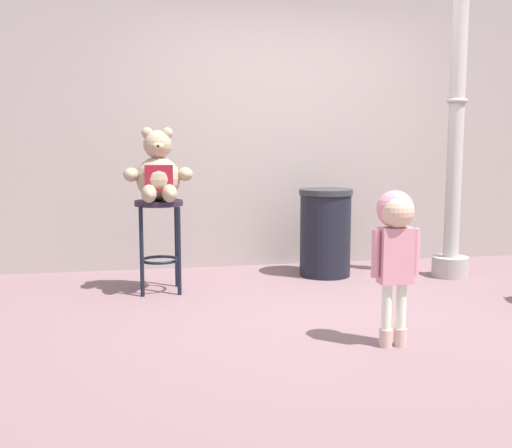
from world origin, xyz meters
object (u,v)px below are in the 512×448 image
Objects in this scene: bar_stool_with_teddy at (159,227)px; teddy_bear at (158,174)px; lamppost at (455,159)px; child_walking at (395,234)px; trash_bin at (325,232)px.

teddy_bear reaches higher than bar_stool_with_teddy.
bar_stool_with_teddy is 0.28× the size of lamppost.
child_walking is at bearing -51.28° from bar_stool_with_teddy.
child_walking is 1.18× the size of trash_bin.
trash_bin is (1.49, 0.35, -0.56)m from teddy_bear.
lamppost reaches higher than child_walking.
lamppost is (2.58, 0.09, 0.10)m from teddy_bear.
teddy_bear is 1.62m from trash_bin.
bar_stool_with_teddy is 0.43m from teddy_bear.
lamppost is at bearing 2.09° from teddy_bear.
teddy_bear is at bearing -73.47° from child_walking.
trash_bin is (1.49, 0.33, -0.13)m from bar_stool_with_teddy.
teddy_bear is 0.22× the size of lamppost.
child_walking is 1.97m from trash_bin.
lamppost reaches higher than trash_bin.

